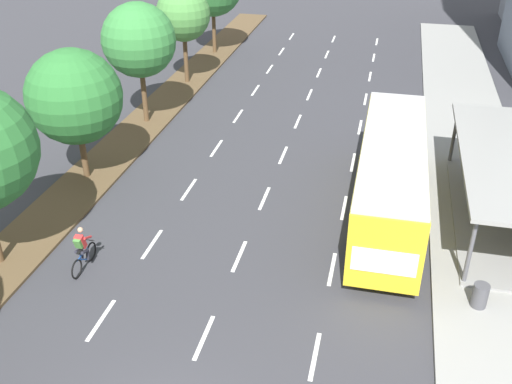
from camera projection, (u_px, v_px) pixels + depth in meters
The scene contains 12 objects.
median_strip at pixel (147, 121), 33.24m from camera, with size 2.60×52.00×0.12m, color brown.
sidewalk_right at pixel (471, 151), 29.78m from camera, with size 4.50×52.00×0.15m, color gray.
lane_divider_left at pixel (216, 148), 30.25m from camera, with size 0.14×46.09×0.01m.
lane_divider_center at pixel (283, 155), 29.56m from camera, with size 0.14×46.09×0.01m.
lane_divider_right at pixel (353, 162), 28.87m from camera, with size 0.14×46.09×0.01m.
bus_shelter at pixel (500, 180), 23.41m from camera, with size 2.90×10.43×2.86m.
bus at pixel (391, 172), 23.60m from camera, with size 2.54×11.29×3.37m.
cyclist at pixel (82, 250), 21.09m from camera, with size 0.46×1.82×1.71m.
median_tree_third at pixel (74, 97), 25.49m from camera, with size 4.19×4.19×5.98m.
median_tree_fourth at pixel (139, 40), 30.86m from camera, with size 3.92×3.92×6.51m.
median_tree_fifth at pixel (183, 14), 36.66m from camera, with size 3.40×3.40×6.08m.
trash_bin at pixel (480, 295), 19.27m from camera, with size 0.52×0.52×0.85m, color #4C4C51.
Camera 1 is at (4.69, -8.63, 13.12)m, focal length 41.25 mm.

